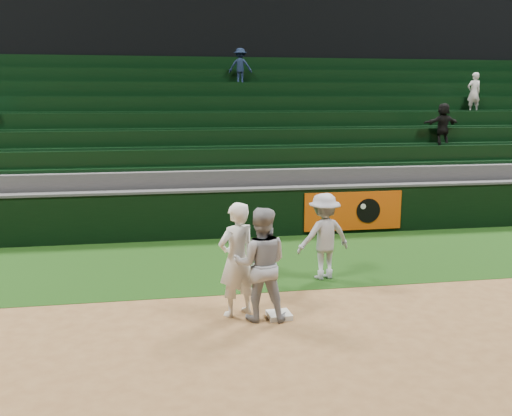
{
  "coord_description": "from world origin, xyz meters",
  "views": [
    {
      "loc": [
        -1.97,
        -8.78,
        3.49
      ],
      "look_at": [
        -0.03,
        2.3,
        1.3
      ],
      "focal_mm": 40.0,
      "sensor_mm": 36.0,
      "label": 1
    }
  ],
  "objects_px": {
    "baserunner": "(261,264)",
    "base_coach": "(324,236)",
    "first_baseman": "(237,259)",
    "first_base": "(279,315)"
  },
  "relations": [
    {
      "from": "base_coach",
      "to": "first_baseman",
      "type": "bearing_deg",
      "value": 27.14
    },
    {
      "from": "baserunner",
      "to": "base_coach",
      "type": "distance_m",
      "value": 2.41
    },
    {
      "from": "first_baseman",
      "to": "base_coach",
      "type": "relative_size",
      "value": 1.11
    },
    {
      "from": "first_baseman",
      "to": "base_coach",
      "type": "distance_m",
      "value": 2.49
    },
    {
      "from": "first_base",
      "to": "base_coach",
      "type": "bearing_deg",
      "value": 55.12
    },
    {
      "from": "baserunner",
      "to": "base_coach",
      "type": "xyz_separation_m",
      "value": [
        1.58,
        1.82,
        -0.06
      ]
    },
    {
      "from": "first_baseman",
      "to": "baserunner",
      "type": "relative_size",
      "value": 1.03
    },
    {
      "from": "first_baseman",
      "to": "baserunner",
      "type": "height_order",
      "value": "first_baseman"
    },
    {
      "from": "first_base",
      "to": "base_coach",
      "type": "xyz_separation_m",
      "value": [
        1.28,
        1.83,
        0.81
      ]
    },
    {
      "from": "first_baseman",
      "to": "baserunner",
      "type": "xyz_separation_m",
      "value": [
        0.35,
        -0.24,
        -0.02
      ]
    }
  ]
}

